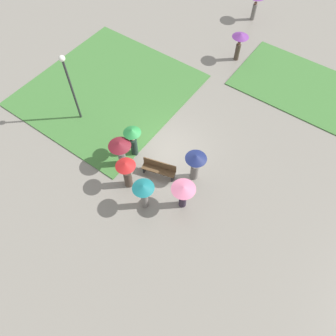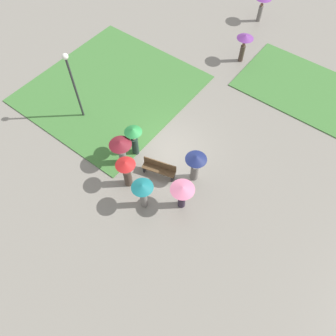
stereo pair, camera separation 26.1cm
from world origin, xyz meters
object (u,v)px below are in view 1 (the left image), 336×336
object	(u,v)px
lamp_post	(69,81)
crowd_person_teal	(144,192)
crowd_person_green	(133,138)
lone_walker_mid_plaza	(240,41)
crowd_person_pink	(183,192)
park_bench	(159,168)
crowd_person_maroon	(120,149)
lone_walker_far_path	(256,0)
crowd_person_navy	(195,163)
crowd_person_red	(127,171)

from	to	relation	value
lamp_post	crowd_person_teal	xyz separation A→B (m)	(6.51, -2.31, -1.45)
crowd_person_green	lone_walker_mid_plaza	world-z (taller)	crowd_person_green
crowd_person_pink	park_bench	bearing A→B (deg)	48.03
park_bench	lamp_post	world-z (taller)	lamp_post
crowd_person_teal	lone_walker_mid_plaza	size ratio (longest dim) A/B	0.98
crowd_person_maroon	lone_walker_mid_plaza	distance (m)	10.91
crowd_person_teal	lone_walker_far_path	xyz separation A→B (m)	(-2.98, 16.81, 0.11)
crowd_person_pink	crowd_person_green	bearing A→B (deg)	54.24
crowd_person_navy	crowd_person_green	bearing A→B (deg)	161.57
lamp_post	crowd_person_maroon	bearing A→B (deg)	-14.86
park_bench	crowd_person_red	bearing A→B (deg)	-137.13
lamp_post	crowd_person_green	xyz separation A→B (m)	(4.15, -0.18, -1.48)
crowd_person_green	crowd_person_pink	bearing A→B (deg)	33.35
lone_walker_far_path	lone_walker_mid_plaza	size ratio (longest dim) A/B	0.99
crowd_person_maroon	lone_walker_far_path	distance (m)	15.60
park_bench	lone_walker_far_path	distance (m)	15.18
crowd_person_red	lone_walker_far_path	bearing A→B (deg)	-1.89
crowd_person_red	crowd_person_navy	world-z (taller)	crowd_person_red
park_bench	crowd_person_pink	bearing A→B (deg)	-37.91
lamp_post	lone_walker_mid_plaza	size ratio (longest dim) A/B	2.25
crowd_person_pink	lamp_post	bearing A→B (deg)	61.02
crowd_person_red	lone_walker_mid_plaza	bearing A→B (deg)	-5.73
lamp_post	crowd_person_maroon	world-z (taller)	lamp_post
lamp_post	crowd_person_pink	xyz separation A→B (m)	(7.95, -1.24, -1.54)
crowd_person_navy	lone_walker_far_path	world-z (taller)	lone_walker_far_path
crowd_person_teal	crowd_person_maroon	world-z (taller)	crowd_person_teal
lamp_post	crowd_person_maroon	xyz separation A→B (m)	(4.09, -1.08, -1.45)
crowd_person_red	crowd_person_pink	distance (m)	2.90
crowd_person_red	lone_walker_mid_plaza	world-z (taller)	lone_walker_mid_plaza
lone_walker_far_path	crowd_person_maroon	bearing A→B (deg)	-102.24
crowd_person_green	lone_walker_mid_plaza	size ratio (longest dim) A/B	1.03
crowd_person_green	crowd_person_teal	world-z (taller)	crowd_person_green
crowd_person_navy	crowd_person_maroon	bearing A→B (deg)	175.17
park_bench	lone_walker_far_path	xyz separation A→B (m)	(-2.45, 14.95, 0.97)
crowd_person_maroon	lone_walker_mid_plaza	bearing A→B (deg)	-7.58
lamp_post	crowd_person_red	world-z (taller)	lamp_post
crowd_person_green	crowd_person_maroon	distance (m)	0.91
crowd_person_teal	crowd_person_navy	xyz separation A→B (m)	(1.02, 2.73, -0.06)
lone_walker_far_path	crowd_person_red	bearing A→B (deg)	-98.74
lone_walker_mid_plaza	crowd_person_maroon	bearing A→B (deg)	139.35
crowd_person_red	crowd_person_green	xyz separation A→B (m)	(-0.97, 1.69, 0.09)
crowd_person_green	crowd_person_teal	bearing A→B (deg)	6.84
crowd_person_red	lone_walker_far_path	xyz separation A→B (m)	(-1.59, 16.37, 0.23)
crowd_person_maroon	crowd_person_teal	bearing A→B (deg)	-120.85
crowd_person_navy	lone_walker_far_path	bearing A→B (deg)	77.39
crowd_person_pink	lone_walker_mid_plaza	distance (m)	11.49
crowd_person_teal	lone_walker_far_path	world-z (taller)	lone_walker_far_path
park_bench	crowd_person_red	world-z (taller)	crowd_person_red
crowd_person_green	lamp_post	bearing A→B (deg)	-133.44
crowd_person_navy	lone_walker_mid_plaza	bearing A→B (deg)	77.91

